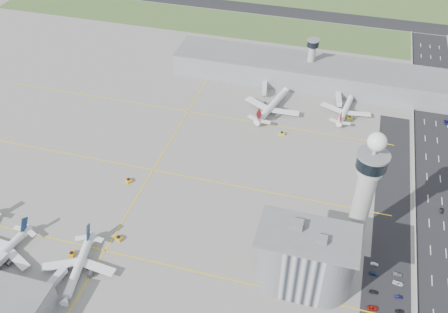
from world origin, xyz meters
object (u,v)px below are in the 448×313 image
(car_lot_11, at_px, (398,274))
(car_hw_4, at_px, (422,75))
(tug_2, at_px, (119,238))
(car_lot_8, at_px, (400,311))
(car_lot_3, at_px, (374,292))
(airplane_far_b, at_px, (346,106))
(jet_bridge_near_2, at_px, (44,295))
(car_lot_2, at_px, (373,308))
(car_hw_1, at_px, (441,211))
(airplane_far_a, at_px, (273,102))
(car_lot_9, at_px, (399,297))
(car_lot_10, at_px, (398,283))
(control_tower, at_px, (366,188))
(tug_4, at_px, (282,133))
(jet_bridge_far_0, at_px, (265,84))
(tug_1, at_px, (72,254))
(car_hw_2, at_px, (446,122))
(secondary_tower, at_px, (311,57))
(car_lot_4, at_px, (374,273))
(tug_3, at_px, (129,180))
(admin_building, at_px, (305,259))
(airplane_near_c, at_px, (77,265))
(car_lot_5, at_px, (374,264))
(tug_5, at_px, (349,118))
(jet_bridge_far_1, at_px, (338,95))

(car_lot_11, bearing_deg, car_hw_4, -1.82)
(car_lot_11, bearing_deg, tug_2, 99.02)
(car_lot_8, bearing_deg, car_lot_3, 48.05)
(airplane_far_b, relative_size, jet_bridge_near_2, 2.76)
(car_lot_2, xyz_separation_m, car_hw_1, (30.95, 68.00, -0.01))
(airplane_far_b, bearing_deg, airplane_far_a, 110.09)
(car_lot_9, bearing_deg, car_lot_10, -5.01)
(jet_bridge_near_2, bearing_deg, airplane_far_a, -11.27)
(control_tower, bearing_deg, car_lot_8, -57.19)
(tug_2, bearing_deg, tug_4, 166.69)
(jet_bridge_far_0, bearing_deg, car_lot_3, 18.19)
(tug_1, xyz_separation_m, car_hw_2, (175.03, 158.95, -0.35))
(secondary_tower, xyz_separation_m, car_hw_2, (91.24, -27.66, -18.16))
(secondary_tower, height_order, car_lot_3, secondary_tower)
(car_lot_4, xyz_separation_m, car_hw_2, (38.58, 131.90, 0.01))
(tug_3, relative_size, car_lot_2, 0.78)
(admin_building, xyz_separation_m, jet_bridge_near_2, (-104.99, -39.00, -12.45))
(airplane_near_c, xyz_separation_m, tug_1, (-8.10, 8.08, -4.65))
(car_lot_5, bearing_deg, tug_1, 104.97)
(airplane_far_b, bearing_deg, car_lot_8, -158.04)
(car_hw_1, bearing_deg, tug_1, -151.81)
(secondary_tower, relative_size, car_lot_9, 9.66)
(tug_2, relative_size, car_lot_5, 1.03)
(tug_2, xyz_separation_m, tug_3, (-12.38, 39.30, 0.02))
(jet_bridge_near_2, distance_m, car_lot_8, 151.19)
(tug_1, distance_m, car_lot_11, 149.89)
(control_tower, relative_size, airplane_near_c, 1.60)
(airplane_far_b, relative_size, car_lot_3, 9.79)
(secondary_tower, bearing_deg, car_hw_4, 20.95)
(car_lot_2, relative_size, car_lot_3, 1.18)
(car_hw_2, bearing_deg, admin_building, -122.45)
(tug_5, xyz_separation_m, car_lot_10, (31.46, -122.19, -0.34))
(car_lot_9, bearing_deg, airplane_far_b, 6.95)
(car_lot_8, bearing_deg, tug_2, 78.10)
(jet_bridge_far_1, distance_m, car_lot_11, 145.08)
(secondary_tower, bearing_deg, tug_2, -111.25)
(jet_bridge_far_0, relative_size, tug_3, 3.84)
(car_lot_10, bearing_deg, tug_5, 21.47)
(tug_3, distance_m, car_lot_5, 133.71)
(airplane_near_c, xyz_separation_m, tug_4, (69.14, 126.92, -4.66))
(tug_1, xyz_separation_m, car_lot_5, (136.54, 32.60, -0.42))
(tug_1, bearing_deg, car_lot_11, 3.24)
(car_lot_3, bearing_deg, tug_5, 6.24)
(airplane_far_a, distance_m, jet_bridge_far_0, 27.43)
(tug_1, distance_m, tug_3, 54.27)
(jet_bridge_far_0, xyz_separation_m, tug_4, (21.45, -49.77, -1.87))
(tug_3, height_order, car_lot_5, tug_3)
(jet_bridge_near_2, bearing_deg, car_lot_2, -66.36)
(tug_4, relative_size, car_lot_11, 0.82)
(car_lot_4, bearing_deg, tug_4, 38.38)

